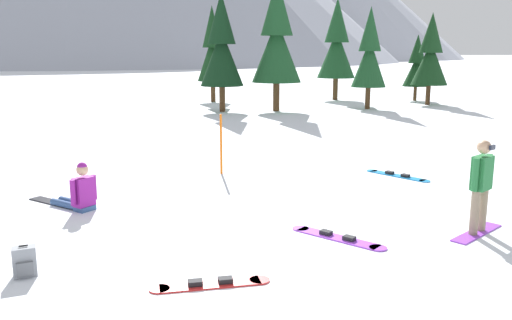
{
  "coord_description": "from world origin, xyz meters",
  "views": [
    {
      "loc": [
        -1.98,
        -8.85,
        3.2
      ],
      "look_at": [
        0.44,
        1.66,
        1.0
      ],
      "focal_mm": 37.55,
      "sensor_mm": 36.0,
      "label": 1
    }
  ],
  "objects_px": {
    "pine_tree_twin": "(337,45)",
    "pine_tree_tall": "(417,65)",
    "snowboarder_midground": "(78,193)",
    "pine_tree_broad": "(431,55)",
    "snowboarder_foreground": "(481,185)",
    "pine_tree_young": "(277,39)",
    "pine_tree_slender": "(212,50)",
    "loose_snowboard_near_left": "(397,175)",
    "loose_snowboard_far_spare": "(337,237)",
    "pine_tree_short": "(370,54)",
    "trail_marker_pole": "(221,144)",
    "pine_tree_leaning": "(222,47)",
    "backpack_grey": "(25,262)",
    "loose_snowboard_near_right": "(210,284)"
  },
  "relations": [
    {
      "from": "trail_marker_pole",
      "to": "loose_snowboard_near_left",
      "type": "bearing_deg",
      "value": -16.55
    },
    {
      "from": "pine_tree_young",
      "to": "pine_tree_broad",
      "type": "bearing_deg",
      "value": 7.37
    },
    {
      "from": "pine_tree_twin",
      "to": "pine_tree_short",
      "type": "distance_m",
      "value": 5.94
    },
    {
      "from": "loose_snowboard_near_left",
      "to": "pine_tree_twin",
      "type": "relative_size",
      "value": 0.26
    },
    {
      "from": "loose_snowboard_near_left",
      "to": "snowboarder_foreground",
      "type": "bearing_deg",
      "value": -99.57
    },
    {
      "from": "loose_snowboard_near_left",
      "to": "pine_tree_broad",
      "type": "xyz_separation_m",
      "value": [
        10.84,
        17.01,
        2.95
      ]
    },
    {
      "from": "snowboarder_foreground",
      "to": "pine_tree_leaning",
      "type": "height_order",
      "value": "pine_tree_leaning"
    },
    {
      "from": "pine_tree_broad",
      "to": "pine_tree_twin",
      "type": "bearing_deg",
      "value": 133.6
    },
    {
      "from": "pine_tree_tall",
      "to": "trail_marker_pole",
      "type": "bearing_deg",
      "value": -130.87
    },
    {
      "from": "trail_marker_pole",
      "to": "pine_tree_twin",
      "type": "distance_m",
      "value": 23.15
    },
    {
      "from": "trail_marker_pole",
      "to": "pine_tree_young",
      "type": "distance_m",
      "value": 15.69
    },
    {
      "from": "trail_marker_pole",
      "to": "backpack_grey",
      "type": "bearing_deg",
      "value": -122.99
    },
    {
      "from": "loose_snowboard_near_left",
      "to": "pine_tree_tall",
      "type": "relative_size",
      "value": 0.4
    },
    {
      "from": "loose_snowboard_far_spare",
      "to": "pine_tree_twin",
      "type": "relative_size",
      "value": 0.25
    },
    {
      "from": "pine_tree_leaning",
      "to": "pine_tree_broad",
      "type": "xyz_separation_m",
      "value": [
        12.8,
        0.93,
        -0.44
      ]
    },
    {
      "from": "snowboarder_foreground",
      "to": "pine_tree_twin",
      "type": "distance_m",
      "value": 27.05
    },
    {
      "from": "loose_snowboard_far_spare",
      "to": "pine_tree_short",
      "type": "xyz_separation_m",
      "value": [
        9.51,
        19.68,
        3.04
      ]
    },
    {
      "from": "snowboarder_foreground",
      "to": "pine_tree_tall",
      "type": "distance_m",
      "value": 27.1
    },
    {
      "from": "trail_marker_pole",
      "to": "loose_snowboard_far_spare",
      "type": "bearing_deg",
      "value": -78.0
    },
    {
      "from": "loose_snowboard_near_right",
      "to": "pine_tree_broad",
      "type": "height_order",
      "value": "pine_tree_broad"
    },
    {
      "from": "pine_tree_leaning",
      "to": "pine_tree_short",
      "type": "height_order",
      "value": "pine_tree_leaning"
    },
    {
      "from": "loose_snowboard_near_right",
      "to": "pine_tree_tall",
      "type": "height_order",
      "value": "pine_tree_tall"
    },
    {
      "from": "loose_snowboard_near_left",
      "to": "pine_tree_slender",
      "type": "height_order",
      "value": "pine_tree_slender"
    },
    {
      "from": "pine_tree_young",
      "to": "loose_snowboard_near_left",
      "type": "bearing_deg",
      "value": -93.47
    },
    {
      "from": "snowboarder_foreground",
      "to": "pine_tree_young",
      "type": "distance_m",
      "value": 20.44
    },
    {
      "from": "loose_snowboard_near_left",
      "to": "pine_tree_short",
      "type": "distance_m",
      "value": 17.05
    },
    {
      "from": "pine_tree_tall",
      "to": "pine_tree_short",
      "type": "relative_size",
      "value": 0.76
    },
    {
      "from": "loose_snowboard_near_left",
      "to": "pine_tree_slender",
      "type": "distance_m",
      "value": 22.21
    },
    {
      "from": "snowboarder_midground",
      "to": "pine_tree_short",
      "type": "relative_size",
      "value": 0.28
    },
    {
      "from": "pine_tree_tall",
      "to": "pine_tree_short",
      "type": "xyz_separation_m",
      "value": [
        -5.26,
        -4.14,
        0.73
      ]
    },
    {
      "from": "snowboarder_foreground",
      "to": "pine_tree_broad",
      "type": "bearing_deg",
      "value": 61.61
    },
    {
      "from": "pine_tree_twin",
      "to": "pine_tree_tall",
      "type": "bearing_deg",
      "value": -19.77
    },
    {
      "from": "backpack_grey",
      "to": "pine_tree_broad",
      "type": "xyz_separation_m",
      "value": [
        19.11,
        21.61,
        2.76
      ]
    },
    {
      "from": "backpack_grey",
      "to": "pine_tree_short",
      "type": "distance_m",
      "value": 25.0
    },
    {
      "from": "snowboarder_midground",
      "to": "pine_tree_broad",
      "type": "xyz_separation_m",
      "value": [
        18.66,
        18.27,
        2.62
      ]
    },
    {
      "from": "pine_tree_leaning",
      "to": "pine_tree_slender",
      "type": "distance_m",
      "value": 5.83
    },
    {
      "from": "pine_tree_twin",
      "to": "pine_tree_tall",
      "type": "height_order",
      "value": "pine_tree_twin"
    },
    {
      "from": "backpack_grey",
      "to": "trail_marker_pole",
      "type": "xyz_separation_m",
      "value": [
        3.84,
        5.91,
        0.58
      ]
    },
    {
      "from": "pine_tree_young",
      "to": "pine_tree_slender",
      "type": "bearing_deg",
      "value": 112.44
    },
    {
      "from": "backpack_grey",
      "to": "pine_tree_leaning",
      "type": "bearing_deg",
      "value": 73.04
    },
    {
      "from": "pine_tree_tall",
      "to": "loose_snowboard_near_right",
      "type": "bearing_deg",
      "value": -124.28
    },
    {
      "from": "backpack_grey",
      "to": "pine_tree_tall",
      "type": "height_order",
      "value": "pine_tree_tall"
    },
    {
      "from": "snowboarder_midground",
      "to": "loose_snowboard_far_spare",
      "type": "height_order",
      "value": "snowboarder_midground"
    },
    {
      "from": "loose_snowboard_near_left",
      "to": "pine_tree_leaning",
      "type": "relative_size",
      "value": 0.28
    },
    {
      "from": "backpack_grey",
      "to": "loose_snowboard_far_spare",
      "type": "bearing_deg",
      "value": 5.55
    },
    {
      "from": "pine_tree_twin",
      "to": "pine_tree_leaning",
      "type": "distance_m",
      "value": 10.11
    },
    {
      "from": "loose_snowboard_near_right",
      "to": "trail_marker_pole",
      "type": "bearing_deg",
      "value": 79.44
    },
    {
      "from": "snowboarder_foreground",
      "to": "loose_snowboard_far_spare",
      "type": "bearing_deg",
      "value": 173.03
    },
    {
      "from": "loose_snowboard_far_spare",
      "to": "pine_tree_short",
      "type": "distance_m",
      "value": 22.07
    },
    {
      "from": "loose_snowboard_far_spare",
      "to": "loose_snowboard_near_left",
      "type": "distance_m",
      "value": 5.26
    }
  ]
}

